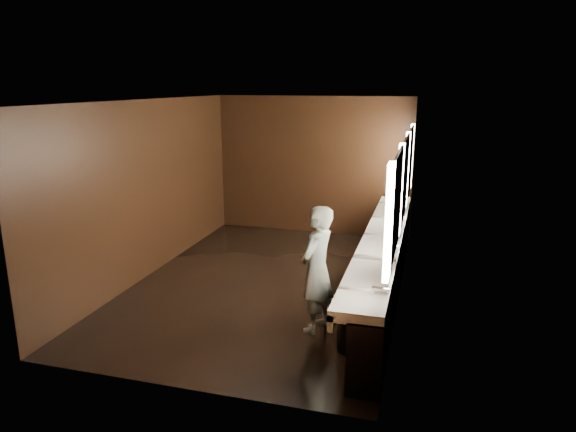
# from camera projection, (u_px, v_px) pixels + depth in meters

# --- Properties ---
(floor) EXTENTS (6.00, 6.00, 0.00)m
(floor) POSITION_uv_depth(u_px,v_px,m) (269.00, 282.00, 8.07)
(floor) COLOR black
(floor) RESTS_ON ground
(ceiling) EXTENTS (4.00, 6.00, 0.02)m
(ceiling) POSITION_uv_depth(u_px,v_px,m) (268.00, 100.00, 7.36)
(ceiling) COLOR #2D2D2B
(ceiling) RESTS_ON wall_back
(wall_back) EXTENTS (4.00, 0.02, 2.80)m
(wall_back) POSITION_uv_depth(u_px,v_px,m) (313.00, 166.00, 10.51)
(wall_back) COLOR black
(wall_back) RESTS_ON floor
(wall_front) EXTENTS (4.00, 0.02, 2.80)m
(wall_front) POSITION_uv_depth(u_px,v_px,m) (174.00, 259.00, 4.92)
(wall_front) COLOR black
(wall_front) RESTS_ON floor
(wall_left) EXTENTS (0.02, 6.00, 2.80)m
(wall_left) POSITION_uv_depth(u_px,v_px,m) (150.00, 188.00, 8.24)
(wall_left) COLOR black
(wall_left) RESTS_ON floor
(wall_right) EXTENTS (0.02, 6.00, 2.80)m
(wall_right) POSITION_uv_depth(u_px,v_px,m) (404.00, 204.00, 7.20)
(wall_right) COLOR black
(wall_right) RESTS_ON floor
(sink_counter) EXTENTS (0.55, 5.40, 1.01)m
(sink_counter) POSITION_uv_depth(u_px,v_px,m) (386.00, 263.00, 7.48)
(sink_counter) COLOR black
(sink_counter) RESTS_ON floor
(mirror_band) EXTENTS (0.06, 5.03, 1.15)m
(mirror_band) POSITION_uv_depth(u_px,v_px,m) (404.00, 179.00, 7.11)
(mirror_band) COLOR white
(mirror_band) RESTS_ON wall_right
(person) EXTENTS (0.53, 0.67, 1.61)m
(person) POSITION_uv_depth(u_px,v_px,m) (317.00, 269.00, 6.34)
(person) COLOR #88B5CC
(person) RESTS_ON floor
(trash_bin) EXTENTS (0.38, 0.38, 0.56)m
(trash_bin) POSITION_uv_depth(u_px,v_px,m) (353.00, 328.00, 5.97)
(trash_bin) COLOR black
(trash_bin) RESTS_ON floor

